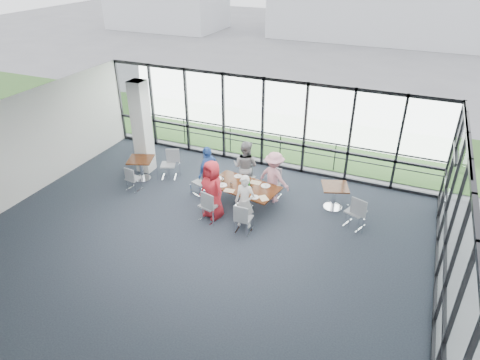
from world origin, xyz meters
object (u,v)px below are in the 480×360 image
at_px(side_table_left, 141,162).
at_px(diner_far_left, 245,167).
at_px(diner_near_left, 212,190).
at_px(chair_main_end, 201,182).
at_px(side_table_right, 335,190).
at_px(diner_near_right, 245,202).
at_px(main_table, 244,189).
at_px(chair_spare_r, 356,212).
at_px(chair_spare_la, 133,178).
at_px(diner_far_right, 274,177).
at_px(chair_main_fr, 273,184).
at_px(chair_main_nl, 209,205).
at_px(chair_main_fl, 248,177).
at_px(chair_main_nr, 244,218).
at_px(diner_end, 208,171).
at_px(chair_spare_lb, 168,165).
at_px(structural_column, 142,127).

height_order(side_table_left, diner_far_left, diner_far_left).
xyz_separation_m(diner_near_left, chair_main_end, (-0.90, 0.97, -0.46)).
relative_size(side_table_right, diner_far_left, 0.56).
relative_size(diner_near_right, chair_main_end, 1.83).
height_order(main_table, chair_spare_r, chair_spare_r).
bearing_deg(main_table, chair_spare_la, -163.75).
bearing_deg(chair_spare_r, diner_far_right, -168.60).
distance_m(chair_main_end, chair_spare_la, 2.22).
relative_size(side_table_right, diner_far_right, 0.59).
relative_size(diner_far_right, chair_main_fr, 1.80).
bearing_deg(side_table_left, chair_spare_la, -76.07).
height_order(chair_main_nl, chair_spare_r, chair_spare_r).
height_order(side_table_left, chair_spare_la, chair_spare_la).
bearing_deg(chair_main_fl, chair_main_fr, -172.65).
height_order(main_table, chair_main_nr, chair_main_nr).
xyz_separation_m(diner_end, chair_spare_r, (4.56, 0.03, -0.33)).
bearing_deg(diner_far_left, chair_spare_r, 172.85).
bearing_deg(main_table, chair_main_nr, -57.82).
distance_m(side_table_right, chair_spare_lb, 5.58).
height_order(diner_near_right, chair_main_fl, diner_near_right).
xyz_separation_m(side_table_right, chair_spare_lb, (-5.57, -0.32, -0.13)).
bearing_deg(diner_near_left, chair_main_nr, 3.63).
relative_size(side_table_left, diner_far_left, 0.58).
distance_m(main_table, chair_main_fr, 1.13).
bearing_deg(side_table_right, diner_near_left, -149.82).
height_order(side_table_right, diner_near_right, diner_near_right).
bearing_deg(structural_column, chair_spare_lb, -10.77).
bearing_deg(chair_main_end, chair_spare_la, -52.68).
bearing_deg(diner_near_left, chair_spare_la, -164.45).
bearing_deg(chair_spare_la, chair_main_fr, 24.32).
bearing_deg(side_table_right, chair_main_fr, -176.48).
distance_m(chair_main_end, chair_spare_r, 4.81).
bearing_deg(chair_spare_lb, chair_main_end, 137.49).
height_order(chair_main_nl, chair_main_fl, chair_main_nl).
height_order(structural_column, chair_main_nr, structural_column).
distance_m(diner_end, chair_main_end, 0.47).
bearing_deg(chair_spare_la, structural_column, 114.67).
bearing_deg(chair_spare_la, chair_main_fl, 30.85).
bearing_deg(diner_near_right, chair_main_fl, 110.15).
bearing_deg(chair_main_fl, diner_near_right, 126.34).
xyz_separation_m(chair_main_nl, chair_main_fr, (1.26, 1.94, -0.03)).
distance_m(diner_end, chair_main_fl, 1.34).
height_order(side_table_right, chair_spare_r, chair_spare_r).
height_order(chair_main_nl, chair_main_fr, chair_main_nl).
bearing_deg(chair_spare_r, side_table_right, 156.14).
distance_m(chair_spare_la, chair_spare_lb, 1.30).
xyz_separation_m(side_table_left, diner_near_left, (3.21, -1.07, 0.27)).
bearing_deg(chair_main_nr, diner_far_left, 109.83).
bearing_deg(structural_column, chair_main_fr, 0.12).
height_order(main_table, diner_far_right, diner_far_right).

